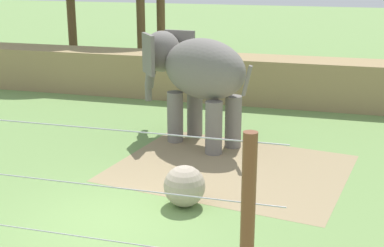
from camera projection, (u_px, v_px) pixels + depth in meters
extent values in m
plane|color=#6B8E4C|center=(105.00, 222.00, 11.60)|extent=(120.00, 120.00, 0.00)
cube|color=#937F5B|center=(231.00, 168.00, 14.63)|extent=(6.69, 5.68, 0.01)
cube|color=#997F56|center=(221.00, 78.00, 21.71)|extent=(36.00, 1.80, 1.76)
cylinder|color=slate|center=(175.00, 117.00, 16.60)|extent=(0.49, 0.49, 1.56)
cylinder|color=slate|center=(195.00, 112.00, 17.19)|extent=(0.49, 0.49, 1.56)
cylinder|color=slate|center=(214.00, 128.00, 15.53)|extent=(0.49, 0.49, 1.56)
cylinder|color=slate|center=(233.00, 122.00, 16.12)|extent=(0.49, 0.49, 1.56)
ellipsoid|color=slate|center=(204.00, 69.00, 15.92)|extent=(3.30, 2.77, 1.79)
ellipsoid|color=slate|center=(162.00, 51.00, 17.05)|extent=(1.56, 1.61, 1.29)
cube|color=slate|center=(148.00, 54.00, 16.52)|extent=(0.68, 0.88, 1.23)
cube|color=slate|center=(180.00, 49.00, 17.43)|extent=(1.01, 0.18, 1.23)
cylinder|color=slate|center=(152.00, 64.00, 17.50)|extent=(0.65, 0.58, 0.70)
cylinder|color=slate|center=(150.00, 78.00, 17.73)|extent=(0.49, 0.45, 0.66)
cylinder|color=slate|center=(148.00, 91.00, 17.93)|extent=(0.31, 0.31, 0.61)
cylinder|color=slate|center=(247.00, 81.00, 14.86)|extent=(0.35, 0.26, 0.89)
sphere|color=tan|center=(184.00, 186.00, 12.27)|extent=(0.95, 0.95, 0.95)
cylinder|color=brown|center=(247.00, 247.00, 7.33)|extent=(0.20, 0.20, 3.28)
cylinder|color=#B7B7BC|center=(17.00, 227.00, 8.31)|extent=(8.14, 0.02, 0.02)
cylinder|color=#B7B7BC|center=(11.00, 176.00, 8.06)|extent=(8.14, 0.02, 0.02)
cylinder|color=#B7B7BC|center=(5.00, 121.00, 7.82)|extent=(8.14, 0.02, 0.02)
cylinder|color=brown|center=(140.00, 5.00, 27.62)|extent=(0.44, 0.44, 6.41)
cylinder|color=brown|center=(72.00, 23.00, 27.77)|extent=(0.44, 0.44, 4.61)
cylinder|color=brown|center=(161.00, 10.00, 28.21)|extent=(0.44, 0.44, 5.83)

